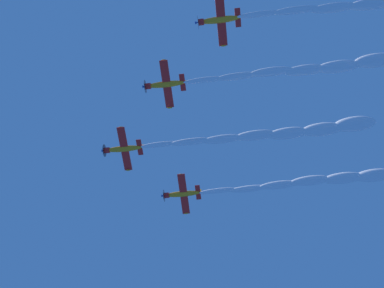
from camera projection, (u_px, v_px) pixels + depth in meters
The scene contains 7 objects.
airplane_lead at pixel (122, 149), 82.48m from camera, with size 8.80×7.92×2.48m.
airplane_left_wingman at pixel (164, 84), 78.71m from camera, with size 8.78×7.92×2.57m.
airplane_right_wingman at pixel (181, 194), 86.38m from camera, with size 8.80×7.92×2.43m.
airplane_slot_tail at pixel (218, 20), 73.79m from camera, with size 8.78×7.92×2.58m.
smoke_trail_lead at pixel (293, 132), 80.49m from camera, with size 16.19×41.74×2.94m.
smoke_trail_left_wingman at pixel (345, 66), 76.77m from camera, with size 15.47×41.88×2.97m.
smoke_trail_right_wingman at pixel (346, 178), 84.38m from camera, with size 16.06×41.44×3.02m.
Camera 1 is at (36.71, 3.36, 1.79)m, focal length 41.12 mm.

